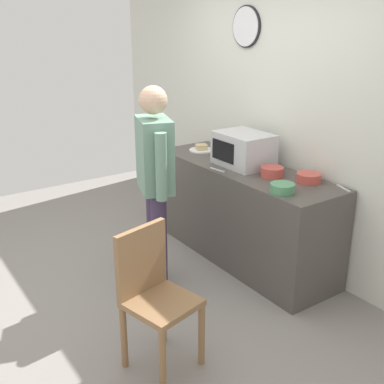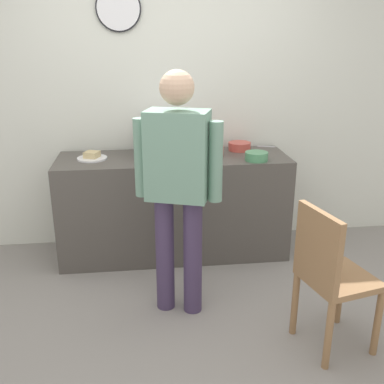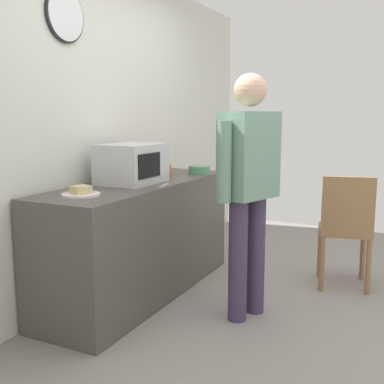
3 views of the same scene
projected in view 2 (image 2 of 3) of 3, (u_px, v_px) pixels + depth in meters
name	position (u px, v px, depth m)	size (l,w,h in m)	color
ground_plane	(187.00, 334.00, 2.99)	(6.00, 6.00, 0.00)	gray
back_wall	(167.00, 103.00, 4.06)	(5.40, 0.13, 2.60)	silver
kitchen_counter	(174.00, 206.00, 3.99)	(1.98, 0.62, 0.90)	#4C4742
microwave	(167.00, 139.00, 3.81)	(0.50, 0.39, 0.30)	silver
sandwich_plate	(92.00, 157.00, 3.77)	(0.25, 0.25, 0.07)	white
salad_bowl	(212.00, 151.00, 3.88)	(0.20, 0.20, 0.08)	#C64C42
cereal_bowl	(240.00, 146.00, 4.05)	(0.20, 0.20, 0.07)	#C64C42
mixing_bowl	(256.00, 156.00, 3.72)	(0.19, 0.19, 0.07)	#4C8E60
fork_utensil	(168.00, 165.00, 3.59)	(0.17, 0.02, 0.01)	silver
spoon_utensil	(266.00, 146.00, 4.19)	(0.17, 0.02, 0.01)	silver
person_standing	(178.00, 179.00, 2.96)	(0.56, 0.36, 1.69)	#3F3150
wooden_chair	(329.00, 273.00, 2.71)	(0.48, 0.48, 0.94)	olive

